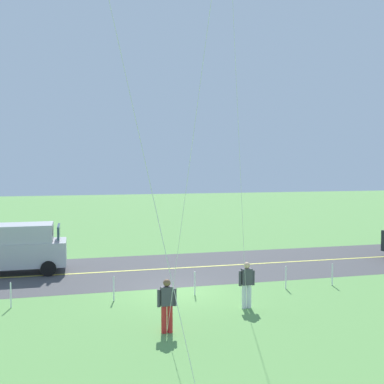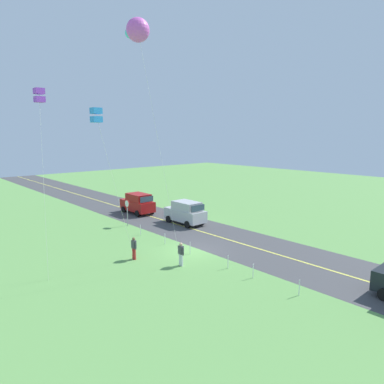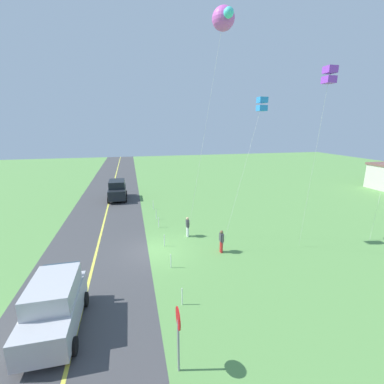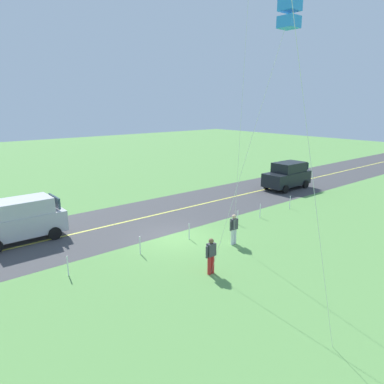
# 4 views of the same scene
# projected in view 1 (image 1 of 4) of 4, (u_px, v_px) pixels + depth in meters

# --- Properties ---
(ground_plane) EXTENTS (120.00, 120.00, 0.10)m
(ground_plane) POSITION_uv_depth(u_px,v_px,m) (178.00, 292.00, 18.44)
(ground_plane) COLOR #60994C
(asphalt_road) EXTENTS (120.00, 7.00, 0.00)m
(asphalt_road) POSITION_uv_depth(u_px,v_px,m) (160.00, 269.00, 22.30)
(asphalt_road) COLOR #424244
(asphalt_road) RESTS_ON ground
(road_centre_stripe) EXTENTS (120.00, 0.16, 0.00)m
(road_centre_stripe) POSITION_uv_depth(u_px,v_px,m) (160.00, 269.00, 22.30)
(road_centre_stripe) COLOR #E5E04C
(road_centre_stripe) RESTS_ON asphalt_road
(car_suv_foreground) EXTENTS (4.40, 2.12, 2.24)m
(car_suv_foreground) POSITION_uv_depth(u_px,v_px,m) (18.00, 248.00, 21.44)
(car_suv_foreground) COLOR #B7B7BC
(car_suv_foreground) RESTS_ON ground
(person_adult_near) EXTENTS (0.58, 0.22, 1.60)m
(person_adult_near) POSITION_uv_depth(u_px,v_px,m) (167.00, 304.00, 13.83)
(person_adult_near) COLOR red
(person_adult_near) RESTS_ON ground
(person_adult_companion) EXTENTS (0.58, 0.22, 1.60)m
(person_adult_companion) POSITION_uv_depth(u_px,v_px,m) (247.00, 283.00, 16.22)
(person_adult_companion) COLOR silver
(person_adult_companion) RESTS_ON ground
(fence_post_1) EXTENTS (0.05, 0.05, 0.90)m
(fence_post_1) POSITION_uv_depth(u_px,v_px,m) (332.00, 275.00, 19.28)
(fence_post_1) COLOR silver
(fence_post_1) RESTS_ON ground
(fence_post_2) EXTENTS (0.05, 0.05, 0.90)m
(fence_post_2) POSITION_uv_depth(u_px,v_px,m) (286.00, 278.00, 18.77)
(fence_post_2) COLOR silver
(fence_post_2) RESTS_ON ground
(fence_post_3) EXTENTS (0.05, 0.05, 0.90)m
(fence_post_3) POSITION_uv_depth(u_px,v_px,m) (195.00, 283.00, 17.85)
(fence_post_3) COLOR silver
(fence_post_3) RESTS_ON ground
(fence_post_4) EXTENTS (0.05, 0.05, 0.90)m
(fence_post_4) POSITION_uv_depth(u_px,v_px,m) (114.00, 289.00, 17.11)
(fence_post_4) COLOR silver
(fence_post_4) RESTS_ON ground
(fence_post_5) EXTENTS (0.05, 0.05, 0.90)m
(fence_post_5) POSITION_uv_depth(u_px,v_px,m) (11.00, 295.00, 16.25)
(fence_post_5) COLOR silver
(fence_post_5) RESTS_ON ground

